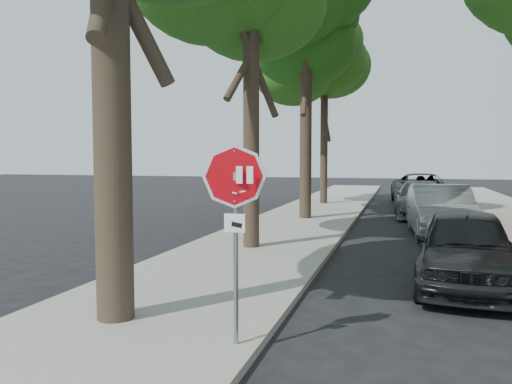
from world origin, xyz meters
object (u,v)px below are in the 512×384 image
car_d (422,189)px  car_c (420,199)px  tree_far (325,72)px  car_a (466,248)px  tree_mid_b (306,23)px  stop_sign (235,205)px  car_b (440,211)px

car_d → car_c: bearing=-98.8°
tree_far → car_a: size_ratio=2.04×
tree_mid_b → car_c: bearing=29.2°
stop_sign → car_d: size_ratio=0.42×
stop_sign → car_d: (3.16, 22.77, -1.09)m
tree_mid_b → car_a: 13.05m
car_a → tree_mid_b: bearing=121.9°
car_d → tree_far: bearing=-168.5°
tree_mid_b → car_d: (4.89, 8.63, -7.14)m
stop_sign → car_a: stop_sign is taller
car_d → stop_sign: bearing=-104.0°
tree_mid_b → car_d: size_ratio=1.67×
tree_far → car_a: (5.32, -16.62, -6.43)m
car_b → car_d: 11.56m
car_c → car_a: bearing=-90.2°
tree_far → car_c: 9.22m
car_c → car_d: size_ratio=0.86×
stop_sign → tree_mid_b: size_ratio=0.25×
car_a → car_c: (-0.42, 12.21, -0.01)m
tree_mid_b → car_b: size_ratio=2.03×
tree_mid_b → car_c: tree_mid_b is taller
tree_mid_b → car_c: size_ratio=1.95×
car_c → car_b: bearing=-87.8°
tree_mid_b → tree_far: size_ratio=1.11×
tree_mid_b → car_b: tree_mid_b is taller
stop_sign → car_b: bearing=73.6°
car_b → car_d: bearing=86.7°
car_a → car_c: 12.21m
stop_sign → car_c: bearing=80.2°
car_a → car_b: car_b is taller
car_b → tree_far: bearing=114.2°
car_b → car_d: size_ratio=0.82×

